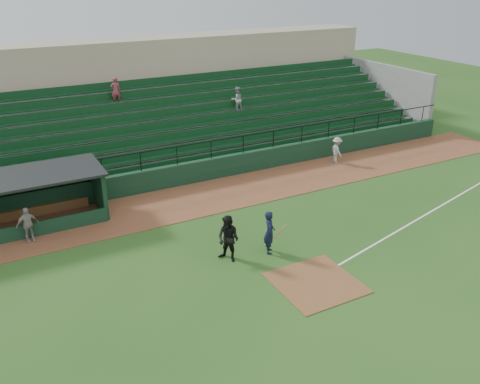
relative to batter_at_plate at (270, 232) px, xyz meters
name	(u,v)px	position (x,y,z in m)	size (l,w,h in m)	color
ground	(301,270)	(0.36, -1.79, -0.93)	(90.00, 90.00, 0.00)	#264E19
warning_track	(213,196)	(0.36, 6.21, -0.91)	(40.00, 4.00, 0.03)	brown
home_plate_dirt	(316,283)	(0.36, -2.79, -0.91)	(3.00, 3.00, 0.03)	brown
foul_line	(425,215)	(8.36, -0.59, -0.92)	(18.00, 0.09, 0.01)	white
stadium_structure	(154,115)	(0.35, 14.67, 1.37)	(38.00, 13.08, 6.40)	black
dugout	(0,199)	(-9.39, 7.77, 0.40)	(8.90, 3.20, 2.42)	black
batter_at_plate	(270,232)	(0.00, 0.00, 0.00)	(1.14, 0.80, 1.86)	black
umpire	(228,239)	(-1.77, 0.23, 0.04)	(0.95, 0.74, 1.94)	black
runner	(337,150)	(9.05, 7.11, -0.11)	(1.02, 0.59, 1.59)	#9C9791
dugout_player_a	(28,225)	(-8.61, 5.63, -0.11)	(0.92, 0.38, 1.58)	#9B9591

